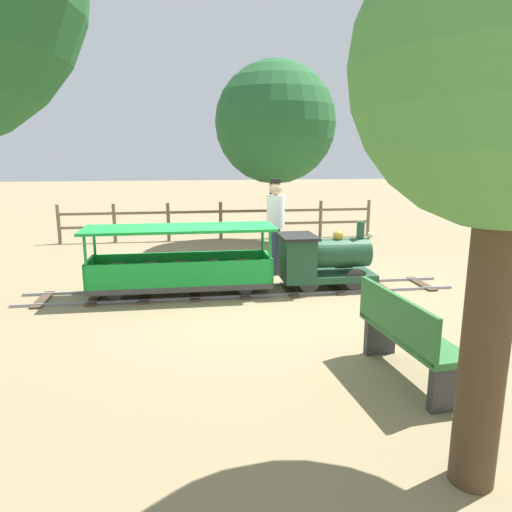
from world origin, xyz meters
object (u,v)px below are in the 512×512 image
at_px(park_bench, 406,336).
at_px(passenger_car, 181,267).
at_px(oak_tree_near, 275,123).
at_px(conductor_person, 276,219).
at_px(locomotive, 322,258).

bearing_deg(park_bench, passenger_car, -145.35).
relative_size(passenger_car, oak_tree_near, 0.67).
height_order(conductor_person, park_bench, conductor_person).
relative_size(park_bench, oak_tree_near, 0.33).
bearing_deg(locomotive, park_bench, -1.14).
xyz_separation_m(locomotive, passenger_car, (0.00, -2.10, -0.06)).
height_order(locomotive, oak_tree_near, oak_tree_near).
relative_size(conductor_person, park_bench, 1.22).
distance_m(passenger_car, park_bench, 3.59).
height_order(locomotive, park_bench, locomotive).
bearing_deg(oak_tree_near, locomotive, 0.21).
distance_m(passenger_car, conductor_person, 1.97).
bearing_deg(oak_tree_near, conductor_person, -10.24).
height_order(passenger_car, oak_tree_near, oak_tree_near).
relative_size(conductor_person, oak_tree_near, 0.40).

